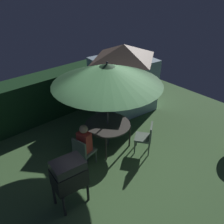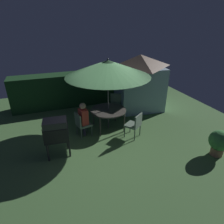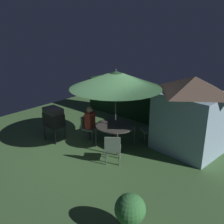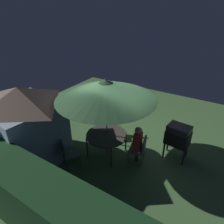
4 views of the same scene
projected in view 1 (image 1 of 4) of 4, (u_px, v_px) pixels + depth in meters
ground_plane at (117, 160)px, 6.71m from camera, size 11.00×11.00×0.00m
hedge_backdrop at (51, 94)px, 8.58m from camera, size 6.70×0.88×1.54m
garden_shed at (123, 77)px, 8.71m from camera, size 2.26×2.12×2.44m
patio_table at (108, 126)px, 6.94m from camera, size 1.31×1.31×0.77m
patio_umbrella at (107, 74)px, 6.13m from camera, size 2.92×2.92×2.63m
bbq_grill at (69, 175)px, 5.09m from camera, size 0.75×0.57×1.20m
chair_near_shed at (83, 150)px, 6.28m from camera, size 0.55×0.55×0.90m
chair_far_side at (146, 136)px, 6.82m from camera, size 0.65×0.65×0.90m
chair_toward_hedge at (102, 110)px, 8.11m from camera, size 0.64×0.64×0.90m
person_in_red at (84, 141)px, 6.20m from camera, size 0.31×0.38×1.26m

